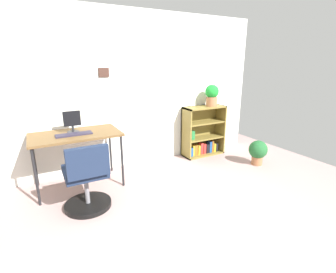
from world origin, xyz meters
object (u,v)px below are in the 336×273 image
potted_plant_on_shelf (212,95)px  potted_plant_floor (258,151)px  desk (76,138)px  keyboard (74,134)px  monitor (72,122)px  bookshelf_low (202,133)px  office_chair (87,182)px

potted_plant_on_shelf → potted_plant_floor: (0.37, -0.78, -0.83)m
desk → keyboard: bearing=-111.3°
monitor → keyboard: monitor is taller
bookshelf_low → potted_plant_on_shelf: size_ratio=2.38×
potted_plant_on_shelf → potted_plant_floor: 1.20m
desk → monitor: (-0.01, 0.06, 0.20)m
desk → potted_plant_floor: (2.64, -0.61, -0.45)m
desk → potted_plant_on_shelf: 2.31m
potted_plant_on_shelf → potted_plant_floor: size_ratio=0.91×
office_chair → potted_plant_floor: bearing=0.4°
office_chair → potted_plant_on_shelf: potted_plant_on_shelf is taller
monitor → potted_plant_on_shelf: 2.30m
office_chair → bookshelf_low: size_ratio=0.92×
potted_plant_on_shelf → desk: bearing=-175.8°
potted_plant_floor → bookshelf_low: bearing=121.2°
office_chair → potted_plant_floor: office_chair is taller
keyboard → office_chair: 0.69m
bookshelf_low → potted_plant_floor: bookshelf_low is taller
monitor → potted_plant_on_shelf: potted_plant_on_shelf is taller
office_chair → bookshelf_low: bookshelf_low is taller
bookshelf_low → potted_plant_on_shelf: bearing=-21.5°
keyboard → bookshelf_low: bookshelf_low is taller
bookshelf_low → potted_plant_floor: size_ratio=2.17×
keyboard → potted_plant_on_shelf: bearing=5.7°
potted_plant_on_shelf → monitor: bearing=-177.5°
monitor → potted_plant_floor: (2.66, -0.68, -0.64)m
keyboard → office_chair: size_ratio=0.54×
keyboard → potted_plant_floor: size_ratio=1.08×
keyboard → potted_plant_on_shelf: (2.30, 0.23, 0.33)m
desk → potted_plant_on_shelf: potted_plant_on_shelf is taller
monitor → bookshelf_low: bearing=4.2°
monitor → office_chair: 0.87m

